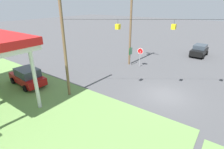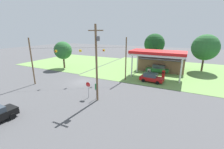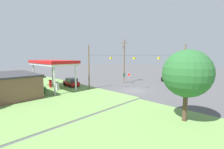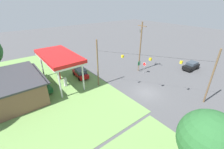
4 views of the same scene
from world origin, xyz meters
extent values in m
plane|color=#4C4C4F|center=(0.00, 0.00, 0.00)|extent=(160.00, 160.00, 0.00)
cube|color=#6B934C|center=(14.40, 17.27, 0.02)|extent=(36.00, 28.00, 0.04)
cube|color=silver|center=(12.40, 9.83, 4.97)|extent=(10.94, 5.22, 0.35)
cube|color=red|center=(12.40, 9.83, 5.42)|extent=(11.14, 5.42, 0.55)
cylinder|color=silver|center=(7.53, 7.82, 2.40)|extent=(0.28, 0.28, 4.80)
cylinder|color=silver|center=(17.27, 7.82, 2.40)|extent=(0.28, 0.28, 4.80)
cylinder|color=silver|center=(7.53, 11.83, 2.40)|extent=(0.28, 0.28, 4.80)
cylinder|color=silver|center=(17.27, 11.83, 2.40)|extent=(0.28, 0.28, 4.80)
cube|color=brown|center=(12.34, 17.27, 1.73)|extent=(10.92, 6.77, 3.45)
cube|color=#333338|center=(12.34, 17.27, 3.57)|extent=(11.22, 7.07, 0.24)
cube|color=#333338|center=(12.34, 13.53, 3.20)|extent=(9.83, 0.70, 0.20)
cube|color=gray|center=(10.86, 9.83, 0.06)|extent=(0.71, 0.56, 0.12)
cube|color=silver|center=(10.86, 9.83, 0.88)|extent=(0.55, 0.40, 1.53)
cube|color=black|center=(10.86, 9.61, 1.19)|extent=(0.39, 0.03, 0.24)
cube|color=gray|center=(13.95, 9.83, 0.06)|extent=(0.71, 0.56, 0.12)
cube|color=red|center=(13.95, 9.83, 0.88)|extent=(0.55, 0.40, 1.53)
cube|color=black|center=(13.95, 9.61, 1.19)|extent=(0.39, 0.03, 0.24)
cube|color=#AD1414|center=(12.31, 5.99, 0.69)|extent=(4.58, 2.19, 0.71)
cube|color=#333D47|center=(12.04, 6.01, 1.42)|extent=(2.57, 1.89, 0.75)
cylinder|color=black|center=(13.76, 6.83, 0.34)|extent=(0.70, 0.27, 0.68)
cylinder|color=black|center=(13.61, 4.94, 0.34)|extent=(0.70, 0.27, 0.68)
cylinder|color=black|center=(11.01, 7.04, 0.34)|extent=(0.70, 0.27, 0.68)
cylinder|color=black|center=(10.86, 5.16, 0.34)|extent=(0.70, 0.27, 0.68)
cube|color=#1E602D|center=(12.00, 13.66, 0.76)|extent=(5.30, 2.27, 0.84)
cube|color=#333D47|center=(12.31, 13.69, 1.60)|extent=(2.97, 1.93, 0.84)
cylinder|color=black|center=(10.48, 12.58, 0.34)|extent=(0.70, 0.28, 0.68)
cylinder|color=black|center=(10.32, 14.47, 0.34)|extent=(0.70, 0.28, 0.68)
cylinder|color=black|center=(13.67, 12.85, 0.34)|extent=(0.70, 0.28, 0.68)
cylinder|color=black|center=(13.51, 14.73, 0.34)|extent=(0.70, 0.28, 0.68)
cube|color=black|center=(0.15, -15.43, 0.74)|extent=(1.99, 4.38, 0.81)
cube|color=#333D47|center=(0.14, -15.69, 1.44)|extent=(1.78, 2.43, 0.60)
cylinder|color=black|center=(-0.75, -14.06, 0.34)|extent=(0.24, 0.69, 0.68)
cylinder|color=black|center=(1.14, -14.12, 0.34)|extent=(0.24, 0.69, 0.68)
cylinder|color=black|center=(-0.84, -16.73, 0.34)|extent=(0.24, 0.69, 0.68)
cylinder|color=black|center=(1.05, -16.80, 0.34)|extent=(0.24, 0.69, 0.68)
cylinder|color=#99999E|center=(5.46, -5.55, 1.05)|extent=(0.08, 0.08, 2.10)
cylinder|color=white|center=(5.46, -5.55, 2.10)|extent=(0.80, 0.03, 0.80)
cylinder|color=red|center=(5.46, -5.55, 2.10)|extent=(0.70, 0.03, 0.70)
cylinder|color=gray|center=(6.66, -5.27, 1.20)|extent=(0.07, 0.07, 2.40)
cube|color=#146B33|center=(6.71, -5.27, 1.95)|extent=(0.04, 0.70, 0.90)
cylinder|color=brown|center=(7.07, -5.62, 5.25)|extent=(0.28, 0.28, 10.49)
cube|color=brown|center=(7.07, -5.62, 9.69)|extent=(2.20, 0.14, 0.14)
cylinder|color=#59595B|center=(7.42, -5.62, 8.69)|extent=(0.44, 0.44, 0.60)
cylinder|color=brown|center=(-7.19, -5.00, 4.28)|extent=(0.24, 0.24, 8.56)
cylinder|color=brown|center=(7.19, 5.00, 4.28)|extent=(0.24, 0.24, 8.56)
cylinder|color=black|center=(0.00, 0.00, 6.67)|extent=(14.39, 10.02, 0.02)
cylinder|color=black|center=(-3.59, -2.50, 6.50)|extent=(0.02, 0.02, 0.35)
cube|color=yellow|center=(-3.59, -2.50, 6.12)|extent=(0.32, 0.32, 0.40)
sphere|color=red|center=(-3.59, -2.67, 6.12)|extent=(0.28, 0.28, 0.28)
cylinder|color=black|center=(0.00, 0.00, 6.50)|extent=(0.02, 0.02, 0.35)
cube|color=yellow|center=(0.00, 0.00, 6.12)|extent=(0.32, 0.32, 0.40)
sphere|color=yellow|center=(0.00, -0.17, 6.12)|extent=(0.28, 0.28, 0.28)
cylinder|color=black|center=(3.59, 2.50, 6.50)|extent=(0.02, 0.02, 0.35)
cube|color=yellow|center=(3.59, 2.50, 6.12)|extent=(0.32, 0.32, 0.40)
sphere|color=red|center=(3.59, 2.33, 6.12)|extent=(0.28, 0.28, 0.28)
cylinder|color=#4C3828|center=(-11.59, 7.37, 1.48)|extent=(0.44, 0.44, 2.95)
sphere|color=#28602D|center=(-11.59, 7.37, 4.81)|extent=(4.63, 4.63, 4.63)
camera|label=1|loc=(-4.23, 14.23, 7.93)|focal=28.00mm
camera|label=2|loc=(17.81, -22.46, 9.52)|focal=24.00mm
camera|label=3|loc=(-16.44, 22.69, 6.43)|focal=24.00mm
camera|label=4|loc=(-13.25, 17.93, 14.18)|focal=24.00mm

